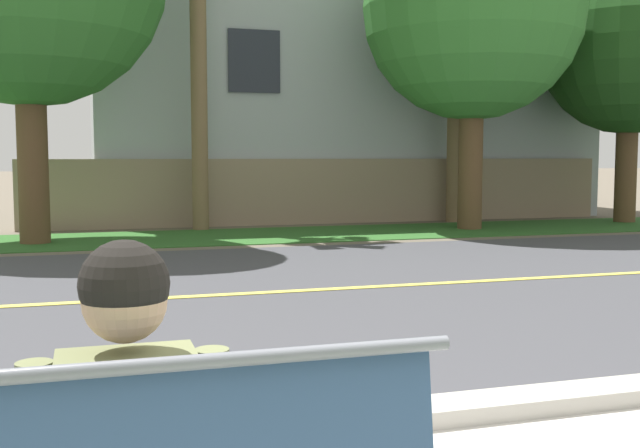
# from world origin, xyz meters

# --- Properties ---
(ground_plane) EXTENTS (140.00, 140.00, 0.00)m
(ground_plane) POSITION_xyz_m (0.00, 8.00, 0.00)
(ground_plane) COLOR #665B4C
(curb_edge) EXTENTS (44.00, 0.30, 0.11)m
(curb_edge) POSITION_xyz_m (0.00, 2.35, 0.06)
(curb_edge) COLOR #ADA89E
(curb_edge) RESTS_ON ground_plane
(street_asphalt) EXTENTS (52.00, 8.00, 0.01)m
(street_asphalt) POSITION_xyz_m (0.00, 6.50, 0.00)
(street_asphalt) COLOR #424247
(street_asphalt) RESTS_ON ground_plane
(road_centre_line) EXTENTS (48.00, 0.14, 0.01)m
(road_centre_line) POSITION_xyz_m (0.00, 6.50, 0.01)
(road_centre_line) COLOR #E0CC4C
(road_centre_line) RESTS_ON ground_plane
(far_verge_grass) EXTENTS (48.00, 2.80, 0.02)m
(far_verge_grass) POSITION_xyz_m (0.00, 12.29, 0.01)
(far_verge_grass) COLOR #2D6026
(far_verge_grass) RESTS_ON ground_plane
(shade_tree_centre) EXTENTS (3.87, 3.87, 6.38)m
(shade_tree_centre) POSITION_xyz_m (10.12, 12.69, 4.15)
(shade_tree_centre) COLOR brown
(shade_tree_centre) RESTS_ON ground_plane
(garden_wall) EXTENTS (13.00, 0.36, 1.40)m
(garden_wall) POSITION_xyz_m (3.81, 14.55, 0.70)
(garden_wall) COLOR gray
(garden_wall) RESTS_ON ground_plane
(house_across_street) EXTENTS (12.75, 6.91, 6.84)m
(house_across_street) POSITION_xyz_m (4.72, 17.75, 3.46)
(house_across_street) COLOR #A3ADB2
(house_across_street) RESTS_ON ground_plane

